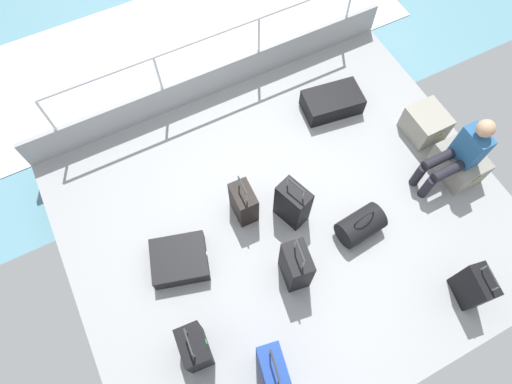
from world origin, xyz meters
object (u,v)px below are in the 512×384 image
(suitcase_3, at_px, (244,203))
(suitcase_5, at_px, (332,102))
(suitcase_0, at_px, (296,266))
(suitcase_6, at_px, (273,369))
(passenger_seated, at_px, (460,153))
(suitcase_7, at_px, (180,260))
(duffel_bag, at_px, (361,225))
(cargo_crate_1, at_px, (459,163))
(cargo_crate_0, at_px, (426,123))
(suitcase_4, at_px, (473,287))
(suitcase_1, at_px, (293,204))
(suitcase_2, at_px, (195,348))

(suitcase_3, relative_size, suitcase_5, 0.88)
(suitcase_0, distance_m, suitcase_6, 1.07)
(passenger_seated, bearing_deg, suitcase_7, -97.69)
(passenger_seated, distance_m, duffel_bag, 1.41)
(suitcase_3, height_order, suitcase_5, suitcase_3)
(cargo_crate_1, height_order, suitcase_6, suitcase_6)
(suitcase_6, bearing_deg, suitcase_7, -165.59)
(suitcase_5, relative_size, duffel_bag, 1.50)
(suitcase_3, bearing_deg, suitcase_7, -75.31)
(cargo_crate_0, bearing_deg, suitcase_5, -135.15)
(suitcase_4, bearing_deg, suitcase_1, -143.87)
(suitcase_7, bearing_deg, suitcase_0, 57.08)
(suitcase_3, distance_m, suitcase_5, 1.94)
(passenger_seated, height_order, suitcase_0, passenger_seated)
(cargo_crate_0, bearing_deg, suitcase_0, -69.49)
(cargo_crate_1, bearing_deg, suitcase_0, -84.18)
(suitcase_0, distance_m, duffel_bag, 0.96)
(suitcase_7, bearing_deg, passenger_seated, 82.31)
(cargo_crate_1, height_order, suitcase_4, suitcase_4)
(suitcase_1, height_order, duffel_bag, suitcase_1)
(suitcase_4, bearing_deg, suitcase_3, -139.17)
(passenger_seated, xyz_separation_m, suitcase_7, (-0.46, -3.37, -0.46))
(passenger_seated, xyz_separation_m, suitcase_6, (1.05, -2.99, -0.25))
(suitcase_1, xyz_separation_m, duffel_bag, (0.54, 0.61, -0.15))
(cargo_crate_1, bearing_deg, passenger_seated, -90.00)
(suitcase_2, bearing_deg, cargo_crate_1, 97.78)
(cargo_crate_0, xyz_separation_m, suitcase_2, (1.18, -3.76, 0.10))
(suitcase_3, bearing_deg, suitcase_2, -43.33)
(suitcase_1, xyz_separation_m, suitcase_3, (-0.29, -0.48, -0.06))
(passenger_seated, bearing_deg, suitcase_3, -106.03)
(cargo_crate_1, xyz_separation_m, duffel_bag, (0.14, -1.52, -0.02))
(passenger_seated, xyz_separation_m, suitcase_3, (-0.70, -2.44, -0.31))
(cargo_crate_0, bearing_deg, suitcase_6, -61.49)
(suitcase_1, bearing_deg, suitcase_2, -60.53)
(passenger_seated, distance_m, suitcase_0, 2.31)
(passenger_seated, height_order, suitcase_1, passenger_seated)
(passenger_seated, height_order, suitcase_4, passenger_seated)
(suitcase_0, bearing_deg, suitcase_7, -122.92)
(cargo_crate_0, height_order, suitcase_6, suitcase_6)
(suitcase_1, xyz_separation_m, suitcase_4, (1.70, 1.24, -0.02))
(cargo_crate_1, distance_m, suitcase_7, 3.59)
(cargo_crate_0, height_order, suitcase_2, suitcase_2)
(cargo_crate_1, bearing_deg, suitcase_7, -97.30)
(cargo_crate_0, relative_size, suitcase_5, 0.63)
(suitcase_4, xyz_separation_m, suitcase_5, (-2.84, 0.02, -0.16))
(suitcase_0, bearing_deg, duffel_bag, 96.95)
(suitcase_0, distance_m, suitcase_3, 0.97)
(suitcase_5, relative_size, suitcase_7, 1.10)
(passenger_seated, xyz_separation_m, suitcase_5, (-1.55, -0.69, -0.44))
(suitcase_4, bearing_deg, suitcase_2, -105.24)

